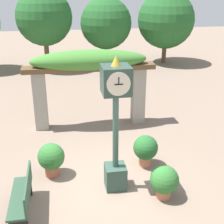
{
  "coord_description": "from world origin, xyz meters",
  "views": [
    {
      "loc": [
        -1.01,
        -6.61,
        4.75
      ],
      "look_at": [
        0.19,
        0.39,
        1.85
      ],
      "focal_mm": 50.0,
      "sensor_mm": 36.0,
      "label": 1
    }
  ],
  "objects_px": {
    "potted_plant_near_left": "(146,149)",
    "potted_plant_far_left": "(164,181)",
    "park_bench": "(23,196)",
    "potted_plant_far_right": "(51,158)",
    "pedestal_clock": "(116,119)"
  },
  "relations": [
    {
      "from": "potted_plant_far_left",
      "to": "park_bench",
      "type": "height_order",
      "value": "park_bench"
    },
    {
      "from": "pedestal_clock",
      "to": "park_bench",
      "type": "height_order",
      "value": "pedestal_clock"
    },
    {
      "from": "potted_plant_near_left",
      "to": "park_bench",
      "type": "distance_m",
      "value": 3.5
    },
    {
      "from": "pedestal_clock",
      "to": "park_bench",
      "type": "distance_m",
      "value": 2.68
    },
    {
      "from": "potted_plant_near_left",
      "to": "potted_plant_far_left",
      "type": "distance_m",
      "value": 1.45
    },
    {
      "from": "pedestal_clock",
      "to": "potted_plant_far_left",
      "type": "height_order",
      "value": "pedestal_clock"
    },
    {
      "from": "potted_plant_near_left",
      "to": "potted_plant_far_left",
      "type": "xyz_separation_m",
      "value": [
        0.06,
        -1.45,
        -0.07
      ]
    },
    {
      "from": "potted_plant_far_left",
      "to": "potted_plant_far_right",
      "type": "bearing_deg",
      "value": 152.17
    },
    {
      "from": "pedestal_clock",
      "to": "potted_plant_far_right",
      "type": "height_order",
      "value": "pedestal_clock"
    },
    {
      "from": "potted_plant_near_left",
      "to": "potted_plant_far_right",
      "type": "height_order",
      "value": "potted_plant_far_right"
    },
    {
      "from": "potted_plant_near_left",
      "to": "potted_plant_far_left",
      "type": "bearing_deg",
      "value": -87.63
    },
    {
      "from": "park_bench",
      "to": "potted_plant_near_left",
      "type": "bearing_deg",
      "value": 114.49
    },
    {
      "from": "potted_plant_near_left",
      "to": "park_bench",
      "type": "bearing_deg",
      "value": -155.51
    },
    {
      "from": "potted_plant_far_left",
      "to": "park_bench",
      "type": "bearing_deg",
      "value": -179.99
    },
    {
      "from": "pedestal_clock",
      "to": "potted_plant_far_right",
      "type": "bearing_deg",
      "value": 152.98
    }
  ]
}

